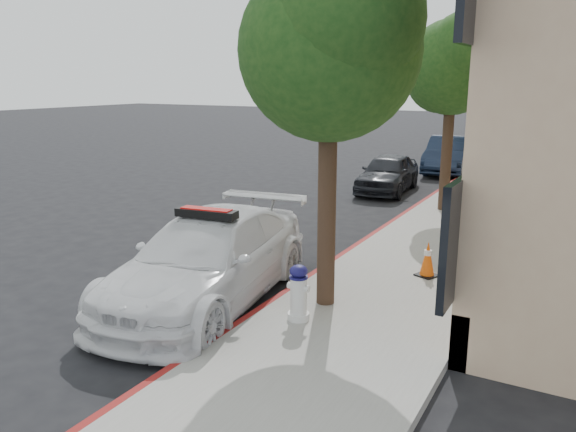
# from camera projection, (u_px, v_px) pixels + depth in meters

# --- Properties ---
(ground) EXTENTS (120.00, 120.00, 0.00)m
(ground) POSITION_uv_depth(u_px,v_px,m) (246.00, 254.00, 12.58)
(ground) COLOR black
(ground) RESTS_ON ground
(sidewalk) EXTENTS (3.20, 50.00, 0.15)m
(sidewalk) POSITION_uv_depth(u_px,v_px,m) (492.00, 191.00, 19.37)
(sidewalk) COLOR gray
(sidewalk) RESTS_ON ground
(curb_strip) EXTENTS (0.12, 50.00, 0.15)m
(curb_strip) POSITION_uv_depth(u_px,v_px,m) (447.00, 187.00, 20.09)
(curb_strip) COLOR maroon
(curb_strip) RESTS_ON ground
(tree_near) EXTENTS (2.92, 2.82, 5.62)m
(tree_near) POSITION_uv_depth(u_px,v_px,m) (331.00, 48.00, 8.47)
(tree_near) COLOR black
(tree_near) RESTS_ON sidewalk
(tree_mid) EXTENTS (2.77, 2.64, 5.43)m
(tree_mid) POSITION_uv_depth(u_px,v_px,m) (453.00, 66.00, 15.30)
(tree_mid) COLOR black
(tree_mid) RESTS_ON sidewalk
(tree_far) EXTENTS (3.10, 3.00, 5.81)m
(tree_far) POSITION_uv_depth(u_px,v_px,m) (501.00, 64.00, 22.05)
(tree_far) COLOR black
(tree_far) RESTS_ON sidewalk
(police_car) EXTENTS (2.82, 5.50, 1.68)m
(police_car) POSITION_uv_depth(u_px,v_px,m) (208.00, 259.00, 9.77)
(police_car) COLOR white
(police_car) RESTS_ON ground
(parked_car_mid) EXTENTS (1.85, 3.99, 1.32)m
(parked_car_mid) POSITION_uv_depth(u_px,v_px,m) (388.00, 173.00, 19.43)
(parked_car_mid) COLOR black
(parked_car_mid) RESTS_ON ground
(parked_car_far) EXTENTS (2.03, 4.66, 1.49)m
(parked_car_far) POSITION_uv_depth(u_px,v_px,m) (449.00, 155.00, 23.47)
(parked_car_far) COLOR #162137
(parked_car_far) RESTS_ON ground
(fire_hydrant) EXTENTS (0.37, 0.34, 0.89)m
(fire_hydrant) POSITION_uv_depth(u_px,v_px,m) (299.00, 293.00, 8.70)
(fire_hydrant) COLOR silver
(fire_hydrant) RESTS_ON sidewalk
(traffic_cone) EXTENTS (0.47, 0.47, 0.68)m
(traffic_cone) POSITION_uv_depth(u_px,v_px,m) (428.00, 259.00, 10.67)
(traffic_cone) COLOR black
(traffic_cone) RESTS_ON sidewalk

